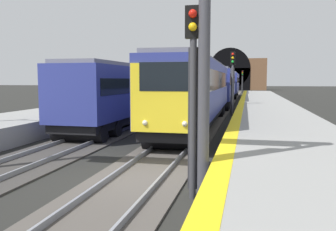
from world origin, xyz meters
name	(u,v)px	position (x,y,z in m)	size (l,w,h in m)	color
ground_plane	(138,180)	(0.00, 0.00, 0.00)	(320.00, 320.00, 0.00)	black
platform_right	(304,173)	(0.00, -4.53, 0.46)	(112.00, 4.57, 0.93)	gray
platform_right_edge_strip	(225,152)	(0.00, -2.49, 0.93)	(112.00, 0.50, 0.01)	yellow
track_main_line	(138,179)	(0.00, 0.00, 0.04)	(160.00, 2.79, 0.21)	#4C4742
track_adjacent_line	(5,170)	(0.00, 4.42, 0.04)	(160.00, 3.08, 0.21)	#383533
train_main_approaching	(221,85)	(30.81, 0.00, 2.35)	(56.34, 2.93, 4.09)	navy
train_adjacent_platform	(169,87)	(23.90, 4.42, 2.18)	(38.88, 3.02, 4.71)	navy
railway_signal_near	(193,87)	(-1.20, -1.78, 2.74)	(0.39, 0.38, 4.62)	#38383D
railway_signal_mid	(232,77)	(19.41, -1.78, 3.11)	(0.39, 0.38, 5.13)	#4C4C54
railway_signal_far	(242,80)	(63.71, -1.78, 2.91)	(0.39, 0.38, 4.76)	#38383D
tunnel_portal	(230,74)	(92.46, 2.21, 4.43)	(2.39, 20.04, 11.76)	brown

